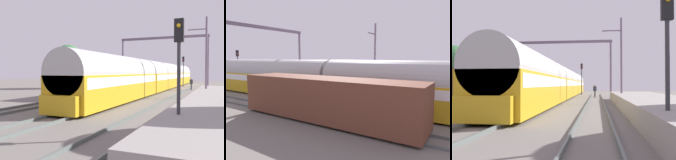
{
  "view_description": "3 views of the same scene",
  "coord_description": "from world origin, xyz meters",
  "views": [
    {
      "loc": [
        8.23,
        -16.89,
        2.55
      ],
      "look_at": [
        0.0,
        2.02,
        1.91
      ],
      "focal_mm": 40.68,
      "sensor_mm": 36.0,
      "label": 1
    },
    {
      "loc": [
        -15.18,
        0.21,
        4.16
      ],
      "look_at": [
        0.12,
        10.38,
        2.19
      ],
      "focal_mm": 33.17,
      "sensor_mm": 36.0,
      "label": 2
    },
    {
      "loc": [
        4.51,
        -15.31,
        1.7
      ],
      "look_at": [
        0.0,
        20.49,
        2.34
      ],
      "focal_mm": 42.19,
      "sensor_mm": 36.0,
      "label": 3
    }
  ],
  "objects": [
    {
      "name": "ground",
      "position": [
        0.0,
        0.0,
        0.0
      ],
      "size": [
        120.0,
        120.0,
        0.0
      ],
      "primitive_type": "plane",
      "color": "slate"
    },
    {
      "name": "catenary_pole_east_mid",
      "position": [
        6.73,
        9.78,
        4.15
      ],
      "size": [
        1.9,
        0.2,
        8.0
      ],
      "color": "slate",
      "rests_on": "ground"
    },
    {
      "name": "track_east",
      "position": [
        4.38,
        0.0,
        0.08
      ],
      "size": [
        1.52,
        60.0,
        0.16
      ],
      "color": "#57605C",
      "rests_on": "ground"
    },
    {
      "name": "track_far_west",
      "position": [
        -4.38,
        0.0,
        0.08
      ],
      "size": [
        1.52,
        60.0,
        0.16
      ],
      "color": "#57605C",
      "rests_on": "ground"
    },
    {
      "name": "freight_car",
      "position": [
        -4.38,
        8.47,
        1.47
      ],
      "size": [
        2.8,
        13.0,
        2.7
      ],
      "color": "brown",
      "rests_on": "ground"
    },
    {
      "name": "track_west",
      "position": [
        0.0,
        0.0,
        0.08
      ],
      "size": [
        1.52,
        60.0,
        0.16
      ],
      "color": "#57605C",
      "rests_on": "ground"
    },
    {
      "name": "person_crossing",
      "position": [
        4.21,
        20.59,
        1.03
      ],
      "size": [
        0.45,
        0.46,
        1.73
      ],
      "rotation": [
        0.0,
        0.0,
        2.33
      ],
      "color": "#323232",
      "rests_on": "ground"
    },
    {
      "name": "railway_signal_far",
      "position": [
        1.92,
        29.17,
        3.37
      ],
      "size": [
        0.36,
        0.3,
        5.28
      ],
      "color": "#2D2D33",
      "rests_on": "ground"
    },
    {
      "name": "tree_west_background",
      "position": [
        -13.65,
        16.42,
        4.38
      ],
      "size": [
        4.76,
        4.76,
        6.77
      ],
      "color": "#4C3826",
      "rests_on": "ground"
    },
    {
      "name": "passenger_train",
      "position": [
        0.0,
        19.27,
        1.97
      ],
      "size": [
        2.93,
        49.2,
        3.82
      ],
      "color": "gold",
      "rests_on": "ground"
    },
    {
      "name": "catenary_gantry",
      "position": [
        0.0,
        21.09,
        5.68
      ],
      "size": [
        13.15,
        0.28,
        7.86
      ],
      "color": "slate",
      "rests_on": "ground"
    },
    {
      "name": "platform",
      "position": [
        8.19,
        2.0,
        0.45
      ],
      "size": [
        4.4,
        28.0,
        0.9
      ],
      "color": "gray",
      "rests_on": "ground"
    },
    {
      "name": "railway_signal_near",
      "position": [
        6.68,
        -6.83,
        2.98
      ],
      "size": [
        0.36,
        0.3,
        4.62
      ],
      "color": "#2D2D33",
      "rests_on": "ground"
    }
  ]
}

